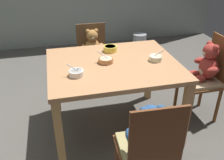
# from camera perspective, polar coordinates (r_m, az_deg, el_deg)

# --- Properties ---
(ground_plane) EXTENTS (5.20, 5.20, 0.04)m
(ground_plane) POSITION_cam_1_polar(r_m,az_deg,el_deg) (2.73, 0.25, -10.73)
(ground_plane) COLOR #524F4A
(dining_table) EXTENTS (1.20, 0.98, 0.74)m
(dining_table) POSITION_cam_1_polar(r_m,az_deg,el_deg) (2.36, 0.28, 1.83)
(dining_table) COLOR #B27C51
(dining_table) RESTS_ON ground_plane
(teddy_chair_near_right) EXTENTS (0.38, 0.38, 0.91)m
(teddy_chair_near_right) POSITION_cam_1_polar(r_m,az_deg,el_deg) (2.75, 20.58, 2.01)
(teddy_chair_near_right) COLOR brown
(teddy_chair_near_right) RESTS_ON ground_plane
(teddy_chair_near_front) EXTENTS (0.40, 0.41, 0.93)m
(teddy_chair_near_front) POSITION_cam_1_polar(r_m,az_deg,el_deg) (1.73, 8.22, -13.73)
(teddy_chair_near_front) COLOR brown
(teddy_chair_near_front) RESTS_ON ground_plane
(teddy_chair_far_center) EXTENTS (0.40, 0.36, 0.83)m
(teddy_chair_far_center) POSITION_cam_1_polar(r_m,az_deg,el_deg) (3.17, -4.40, 6.86)
(teddy_chair_far_center) COLOR brown
(teddy_chair_far_center) RESTS_ON ground_plane
(porridge_bowl_white_near_left) EXTENTS (0.13, 0.12, 0.11)m
(porridge_bowl_white_near_left) POSITION_cam_1_polar(r_m,az_deg,el_deg) (2.10, -8.16, 1.61)
(porridge_bowl_white_near_left) COLOR silver
(porridge_bowl_white_near_left) RESTS_ON dining_table
(porridge_bowl_yellow_far_center) EXTENTS (0.14, 0.14, 0.06)m
(porridge_bowl_yellow_far_center) POSITION_cam_1_polar(r_m,az_deg,el_deg) (2.56, -0.41, 7.17)
(porridge_bowl_yellow_far_center) COLOR yellow
(porridge_bowl_yellow_far_center) RESTS_ON dining_table
(porridge_bowl_cream_near_right) EXTENTS (0.13, 0.12, 0.11)m
(porridge_bowl_cream_near_right) POSITION_cam_1_polar(r_m,az_deg,el_deg) (2.39, 9.92, 4.95)
(porridge_bowl_cream_near_right) COLOR beige
(porridge_bowl_cream_near_right) RESTS_ON dining_table
(porridge_bowl_terracotta_center) EXTENTS (0.14, 0.14, 0.11)m
(porridge_bowl_terracotta_center) POSITION_cam_1_polar(r_m,az_deg,el_deg) (2.31, -1.43, 4.55)
(porridge_bowl_terracotta_center) COLOR #B67747
(porridge_bowl_terracotta_center) RESTS_ON dining_table
(metal_pail) EXTENTS (0.25, 0.25, 0.23)m
(metal_pail) POSITION_cam_1_polar(r_m,az_deg,el_deg) (4.74, 6.27, 9.06)
(metal_pail) COLOR #93969B
(metal_pail) RESTS_ON ground_plane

